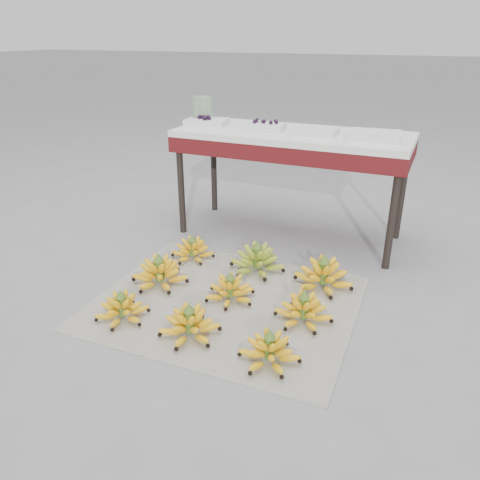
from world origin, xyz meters
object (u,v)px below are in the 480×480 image
at_px(bunch_mid_center, 230,290).
at_px(bunch_back_right, 323,276).
at_px(glass_jar, 202,110).
at_px(bunch_front_right, 269,351).
at_px(bunch_mid_left, 160,274).
at_px(tray_far_left, 207,122).
at_px(newspaper_mat, 226,302).
at_px(tray_left, 264,127).
at_px(tray_far_right, 374,135).
at_px(bunch_back_center, 257,261).
at_px(bunch_front_center, 190,325).
at_px(bunch_back_left, 193,250).
at_px(tray_right, 316,131).
at_px(bunch_mid_right, 303,311).
at_px(bunch_front_left, 122,309).
at_px(vendor_table, 292,144).

height_order(bunch_mid_center, bunch_back_right, bunch_back_right).
bearing_deg(glass_jar, bunch_front_right, -53.44).
bearing_deg(bunch_mid_left, tray_far_left, 103.29).
xyz_separation_m(newspaper_mat, bunch_mid_left, (-0.40, 0.02, 0.06)).
relative_size(tray_left, glass_jar, 1.55).
bearing_deg(tray_far_right, bunch_back_center, -131.91).
xyz_separation_m(bunch_front_center, bunch_front_right, (0.38, -0.03, -0.00)).
relative_size(bunch_back_right, tray_far_left, 1.36).
distance_m(bunch_back_center, glass_jar, 1.12).
height_order(bunch_mid_center, glass_jar, glass_jar).
bearing_deg(bunch_back_right, newspaper_mat, -121.94).
xyz_separation_m(bunch_front_center, bunch_mid_left, (-0.37, 0.34, 0.01)).
bearing_deg(bunch_back_left, bunch_back_right, 3.41).
bearing_deg(bunch_mid_left, glass_jar, 106.13).
bearing_deg(bunch_front_center, tray_right, 71.19).
height_order(bunch_mid_center, bunch_mid_right, bunch_mid_right).
bearing_deg(bunch_back_center, bunch_front_left, -111.20).
bearing_deg(bunch_back_left, bunch_back_center, 5.91).
distance_m(bunch_back_left, glass_jar, 0.96).
bearing_deg(newspaper_mat, tray_right, 80.20).
height_order(vendor_table, tray_far_left, tray_far_left).
xyz_separation_m(bunch_back_right, glass_jar, (-1.02, 0.63, 0.70)).
bearing_deg(bunch_mid_right, bunch_mid_left, 177.13).
bearing_deg(vendor_table, bunch_mid_center, -90.01).
bearing_deg(bunch_back_right, bunch_front_left, -121.88).
xyz_separation_m(bunch_front_center, tray_left, (-0.14, 1.24, 0.64)).
height_order(bunch_mid_right, bunch_back_left, bunch_mid_right).
bearing_deg(bunch_front_left, bunch_back_center, 40.54).
distance_m(bunch_front_left, tray_left, 1.42).
bearing_deg(tray_right, vendor_table, 169.13).
height_order(bunch_front_left, bunch_back_center, bunch_back_center).
xyz_separation_m(bunch_front_right, bunch_mid_left, (-0.76, 0.37, 0.01)).
relative_size(bunch_mid_right, tray_far_left, 0.95).
bearing_deg(bunch_mid_center, bunch_back_left, 118.24).
bearing_deg(bunch_front_center, vendor_table, 78.17).
xyz_separation_m(bunch_mid_center, bunch_back_left, (-0.40, 0.34, -0.00)).
xyz_separation_m(bunch_front_center, bunch_back_left, (-0.37, 0.69, -0.00)).
bearing_deg(tray_far_left, glass_jar, 135.77).
distance_m(bunch_mid_left, bunch_back_right, 0.86).
bearing_deg(bunch_front_center, tray_left, 86.10).
distance_m(bunch_mid_left, tray_left, 1.12).
bearing_deg(tray_left, bunch_back_center, -71.67).
distance_m(bunch_mid_center, tray_far_left, 1.24).
relative_size(bunch_mid_right, tray_left, 1.02).
xyz_separation_m(bunch_front_right, vendor_table, (-0.35, 1.30, 0.55)).
xyz_separation_m(bunch_front_right, bunch_mid_right, (0.04, 0.34, 0.00)).
xyz_separation_m(bunch_front_right, tray_left, (-0.52, 1.27, 0.65)).
bearing_deg(tray_right, glass_jar, 175.90).
bearing_deg(glass_jar, tray_far_right, -3.33).
bearing_deg(glass_jar, bunch_back_left, -69.13).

